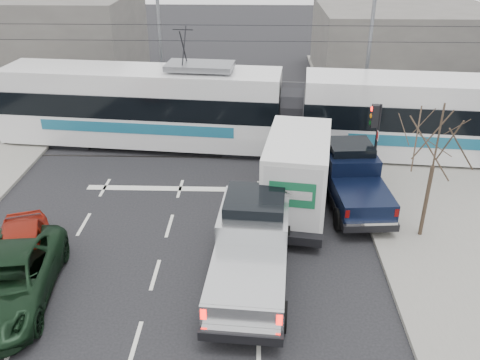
{
  "coord_description": "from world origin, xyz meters",
  "views": [
    {
      "loc": [
        1.52,
        -13.32,
        10.38
      ],
      "look_at": [
        0.98,
        3.4,
        1.8
      ],
      "focal_mm": 38.0,
      "sensor_mm": 36.0,
      "label": 1
    }
  ],
  "objects_px": {
    "bare_tree": "(437,142)",
    "traffic_signal": "(375,128)",
    "street_lamp_near": "(367,33)",
    "red_car": "(22,250)",
    "tram": "(291,112)",
    "navy_pickup": "(352,177)",
    "green_car": "(9,280)",
    "silver_pickup": "(252,242)",
    "street_lamp_far": "(156,25)",
    "box_truck": "(298,172)"
  },
  "relations": [
    {
      "from": "bare_tree",
      "to": "traffic_signal",
      "type": "xyz_separation_m",
      "value": [
        -1.13,
        4.0,
        -1.05
      ]
    },
    {
      "from": "street_lamp_near",
      "to": "red_car",
      "type": "relative_size",
      "value": 2.12
    },
    {
      "from": "tram",
      "to": "navy_pickup",
      "type": "height_order",
      "value": "tram"
    },
    {
      "from": "green_car",
      "to": "silver_pickup",
      "type": "bearing_deg",
      "value": 5.61
    },
    {
      "from": "traffic_signal",
      "to": "street_lamp_far",
      "type": "height_order",
      "value": "street_lamp_far"
    },
    {
      "from": "bare_tree",
      "to": "street_lamp_far",
      "type": "distance_m",
      "value": 17.97
    },
    {
      "from": "street_lamp_far",
      "to": "traffic_signal",
      "type": "bearing_deg",
      "value": -41.72
    },
    {
      "from": "bare_tree",
      "to": "street_lamp_far",
      "type": "xyz_separation_m",
      "value": [
        -11.79,
        13.5,
        1.32
      ]
    },
    {
      "from": "street_lamp_near",
      "to": "tram",
      "type": "distance_m",
      "value": 6.34
    },
    {
      "from": "box_truck",
      "to": "navy_pickup",
      "type": "relative_size",
      "value": 1.22
    },
    {
      "from": "street_lamp_far",
      "to": "silver_pickup",
      "type": "height_order",
      "value": "street_lamp_far"
    },
    {
      "from": "tram",
      "to": "silver_pickup",
      "type": "distance_m",
      "value": 10.17
    },
    {
      "from": "tram",
      "to": "silver_pickup",
      "type": "bearing_deg",
      "value": -94.57
    },
    {
      "from": "navy_pickup",
      "to": "green_car",
      "type": "bearing_deg",
      "value": -154.5
    },
    {
      "from": "traffic_signal",
      "to": "silver_pickup",
      "type": "height_order",
      "value": "traffic_signal"
    },
    {
      "from": "street_lamp_near",
      "to": "box_truck",
      "type": "distance_m",
      "value": 10.91
    },
    {
      "from": "bare_tree",
      "to": "green_car",
      "type": "height_order",
      "value": "bare_tree"
    },
    {
      "from": "green_car",
      "to": "street_lamp_far",
      "type": "bearing_deg",
      "value": 77.65
    },
    {
      "from": "red_car",
      "to": "navy_pickup",
      "type": "bearing_deg",
      "value": 2.94
    },
    {
      "from": "tram",
      "to": "box_truck",
      "type": "relative_size",
      "value": 4.22
    },
    {
      "from": "bare_tree",
      "to": "green_car",
      "type": "bearing_deg",
      "value": -163.82
    },
    {
      "from": "street_lamp_far",
      "to": "silver_pickup",
      "type": "distance_m",
      "value": 17.2
    },
    {
      "from": "navy_pickup",
      "to": "tram",
      "type": "bearing_deg",
      "value": 109.23
    },
    {
      "from": "street_lamp_far",
      "to": "box_truck",
      "type": "bearing_deg",
      "value": -57.24
    },
    {
      "from": "box_truck",
      "to": "street_lamp_far",
      "type": "bearing_deg",
      "value": 131.19
    },
    {
      "from": "traffic_signal",
      "to": "silver_pickup",
      "type": "relative_size",
      "value": 0.53
    },
    {
      "from": "tram",
      "to": "green_car",
      "type": "xyz_separation_m",
      "value": [
        -9.04,
        -11.61,
        -1.32
      ]
    },
    {
      "from": "street_lamp_far",
      "to": "silver_pickup",
      "type": "relative_size",
      "value": 1.33
    },
    {
      "from": "bare_tree",
      "to": "tram",
      "type": "relative_size",
      "value": 0.17
    },
    {
      "from": "street_lamp_near",
      "to": "tram",
      "type": "bearing_deg",
      "value": -137.18
    },
    {
      "from": "green_car",
      "to": "traffic_signal",
      "type": "bearing_deg",
      "value": 25.7
    },
    {
      "from": "green_car",
      "to": "bare_tree",
      "type": "bearing_deg",
      "value": 9.17
    },
    {
      "from": "navy_pickup",
      "to": "traffic_signal",
      "type": "bearing_deg",
      "value": 49.67
    },
    {
      "from": "navy_pickup",
      "to": "street_lamp_far",
      "type": "bearing_deg",
      "value": 127.11
    },
    {
      "from": "traffic_signal",
      "to": "box_truck",
      "type": "distance_m",
      "value": 3.98
    },
    {
      "from": "bare_tree",
      "to": "tram",
      "type": "height_order",
      "value": "tram"
    },
    {
      "from": "red_car",
      "to": "bare_tree",
      "type": "bearing_deg",
      "value": -10.57
    },
    {
      "from": "traffic_signal",
      "to": "street_lamp_far",
      "type": "distance_m",
      "value": 14.47
    },
    {
      "from": "tram",
      "to": "red_car",
      "type": "distance_m",
      "value": 13.74
    },
    {
      "from": "traffic_signal",
      "to": "street_lamp_far",
      "type": "xyz_separation_m",
      "value": [
        -10.66,
        9.5,
        2.37
      ]
    },
    {
      "from": "bare_tree",
      "to": "navy_pickup",
      "type": "height_order",
      "value": "bare_tree"
    },
    {
      "from": "red_car",
      "to": "street_lamp_far",
      "type": "bearing_deg",
      "value": 63.09
    },
    {
      "from": "street_lamp_near",
      "to": "red_car",
      "type": "distance_m",
      "value": 19.72
    },
    {
      "from": "street_lamp_far",
      "to": "silver_pickup",
      "type": "xyz_separation_m",
      "value": [
        5.67,
        -15.76,
        -3.92
      ]
    },
    {
      "from": "navy_pickup",
      "to": "green_car",
      "type": "relative_size",
      "value": 1.03
    },
    {
      "from": "silver_pickup",
      "to": "red_car",
      "type": "height_order",
      "value": "silver_pickup"
    },
    {
      "from": "bare_tree",
      "to": "red_car",
      "type": "relative_size",
      "value": 1.18
    },
    {
      "from": "bare_tree",
      "to": "street_lamp_near",
      "type": "distance_m",
      "value": 11.58
    },
    {
      "from": "traffic_signal",
      "to": "green_car",
      "type": "relative_size",
      "value": 0.66
    },
    {
      "from": "bare_tree",
      "to": "street_lamp_far",
      "type": "height_order",
      "value": "street_lamp_far"
    }
  ]
}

